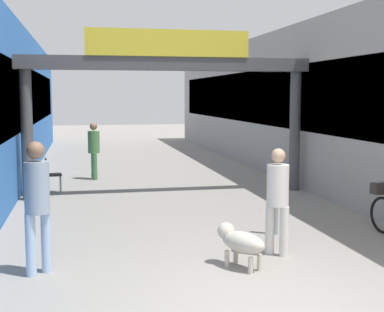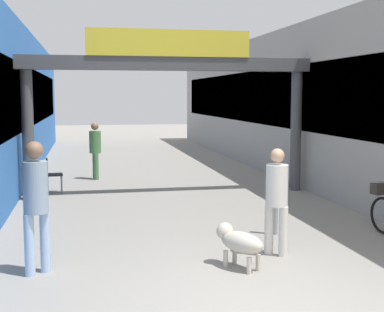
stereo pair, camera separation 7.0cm
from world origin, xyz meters
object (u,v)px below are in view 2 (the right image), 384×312
Objects in this scene: pedestrian_with_dog at (277,195)px; pedestrian_companion at (36,198)px; cafe_chair_black_nearer at (51,172)px; pedestrian_carrying_crate at (95,147)px; dog_on_leash at (238,241)px; bollard_post_metal at (275,203)px.

pedestrian_companion reaches higher than pedestrian_with_dog.
pedestrian_with_dog is at bearing -58.71° from cafe_chair_black_nearer.
dog_on_leash is (1.85, -8.73, -0.57)m from pedestrian_carrying_crate.
pedestrian_with_dog is at bearing -72.52° from pedestrian_carrying_crate.
pedestrian_companion is 1.67× the size of bollard_post_metal.
pedestrian_with_dog is 3.56m from pedestrian_companion.
bollard_post_metal is at bearing 54.95° from dog_on_leash.
pedestrian_carrying_crate is at bearing 61.11° from cafe_chair_black_nearer.
dog_on_leash is at bearing -78.06° from pedestrian_carrying_crate.
pedestrian_companion reaches higher than pedestrian_carrying_crate.
pedestrian_with_dog is 1.05m from dog_on_leash.
dog_on_leash is (2.81, -0.29, -0.68)m from pedestrian_companion.
dog_on_leash is at bearing -125.05° from bollard_post_metal.
pedestrian_with_dog reaches higher than cafe_chair_black_nearer.
pedestrian_with_dog is 1.87× the size of cafe_chair_black_nearer.
pedestrian_companion reaches higher than bollard_post_metal.
pedestrian_with_dog is 0.90× the size of pedestrian_companion.
pedestrian_companion is (-3.55, -0.20, 0.12)m from pedestrian_with_dog.
dog_on_leash is 0.96× the size of cafe_chair_black_nearer.
dog_on_leash is at bearing -65.74° from cafe_chair_black_nearer.
pedestrian_with_dog is 1.30m from bollard_post_metal.
cafe_chair_black_nearer reaches higher than dog_on_leash.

